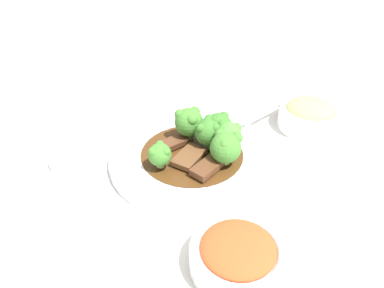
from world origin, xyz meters
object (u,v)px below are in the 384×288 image
at_px(broccoli_floret_1, 228,134).
at_px(serving_spoon, 229,129).
at_px(beef_strip_2, 189,157).
at_px(broccoli_floret_4, 227,145).
at_px(beef_strip_0, 209,166).
at_px(broccoli_floret_5, 218,126).
at_px(beef_strip_1, 174,142).
at_px(side_bowl_kimchi, 238,254).
at_px(side_bowl_appetizer, 310,115).
at_px(broccoli_floret_2, 189,122).
at_px(sauce_dish, 70,159).
at_px(broccoli_floret_0, 160,154).
at_px(broccoli_floret_3, 208,132).
at_px(main_plate, 192,156).

bearing_deg(broccoli_floret_1, serving_spoon, 112.12).
distance_m(beef_strip_2, broccoli_floret_4, 0.06).
height_order(beef_strip_0, beef_strip_2, beef_strip_0).
height_order(beef_strip_0, broccoli_floret_5, broccoli_floret_5).
height_order(beef_strip_0, beef_strip_1, beef_strip_0).
height_order(side_bowl_kimchi, side_bowl_appetizer, side_bowl_appetizer).
distance_m(broccoli_floret_4, side_bowl_kimchi, 0.19).
xyz_separation_m(beef_strip_1, serving_spoon, (0.07, 0.08, 0.00)).
distance_m(beef_strip_0, broccoli_floret_2, 0.09).
distance_m(side_bowl_kimchi, sauce_dish, 0.33).
bearing_deg(broccoli_floret_0, beef_strip_1, 101.68).
relative_size(broccoli_floret_1, broccoli_floret_3, 0.92).
distance_m(broccoli_floret_0, broccoli_floret_5, 0.12).
distance_m(beef_strip_1, beef_strip_2, 0.05).
bearing_deg(broccoli_floret_2, sauce_dish, -138.27).
distance_m(side_bowl_kimchi, side_bowl_appetizer, 0.35).
bearing_deg(broccoli_floret_2, broccoli_floret_3, -12.05).
xyz_separation_m(broccoli_floret_0, serving_spoon, (0.05, 0.14, -0.02)).
height_order(beef_strip_2, broccoli_floret_2, broccoli_floret_2).
bearing_deg(serving_spoon, side_bowl_appetizer, 46.48).
bearing_deg(broccoli_floret_1, beef_strip_0, -91.98).
height_order(broccoli_floret_3, side_bowl_kimchi, broccoli_floret_3).
distance_m(broccoli_floret_0, broccoli_floret_3, 0.09).
xyz_separation_m(beef_strip_0, sauce_dish, (-0.22, -0.08, -0.02)).
height_order(broccoli_floret_2, broccoli_floret_3, broccoli_floret_2).
distance_m(beef_strip_2, broccoli_floret_2, 0.07).
height_order(broccoli_floret_0, broccoli_floret_1, broccoli_floret_1).
bearing_deg(sauce_dish, beef_strip_2, 25.03).
relative_size(broccoli_floret_2, serving_spoon, 0.24).
distance_m(beef_strip_0, broccoli_floret_0, 0.08).
bearing_deg(beef_strip_2, broccoli_floret_5, 77.01).
height_order(beef_strip_2, broccoli_floret_0, broccoli_floret_0).
bearing_deg(broccoli_floret_2, broccoli_floret_5, 23.51).
distance_m(main_plate, broccoli_floret_5, 0.07).
relative_size(main_plate, beef_strip_0, 4.13).
distance_m(broccoli_floret_3, side_bowl_kimchi, 0.22).
xyz_separation_m(side_bowl_kimchi, side_bowl_appetizer, (-0.01, 0.35, 0.00)).
xyz_separation_m(broccoli_floret_0, broccoli_floret_1, (0.07, 0.10, 0.00)).
height_order(beef_strip_1, broccoli_floret_5, broccoli_floret_5).
distance_m(broccoli_floret_0, serving_spoon, 0.15).
distance_m(beef_strip_0, broccoli_floret_1, 0.07).
distance_m(main_plate, beef_strip_0, 0.05).
xyz_separation_m(beef_strip_1, sauce_dish, (-0.14, -0.11, -0.02)).
relative_size(broccoli_floret_3, broccoli_floret_4, 0.97).
height_order(broccoli_floret_3, sauce_dish, broccoli_floret_3).
xyz_separation_m(main_plate, broccoli_floret_2, (-0.02, 0.03, 0.04)).
distance_m(broccoli_floret_2, broccoli_floret_3, 0.04).
distance_m(broccoli_floret_5, side_bowl_kimchi, 0.24).
bearing_deg(sauce_dish, serving_spoon, 42.18).
relative_size(broccoli_floret_1, broccoli_floret_2, 0.84).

